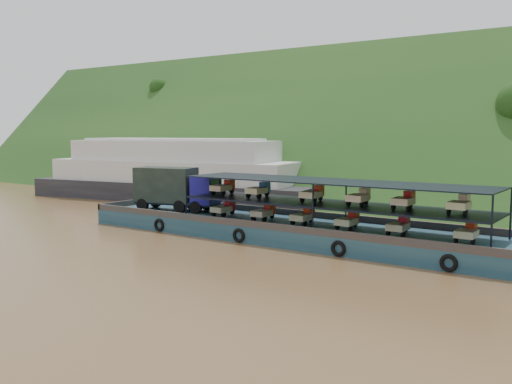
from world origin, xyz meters
The scene contains 4 objects.
ground centered at (0.00, 0.00, 0.00)m, with size 160.00×160.00×0.00m, color brown.
hillside centered at (0.00, 36.00, 0.00)m, with size 140.00×28.00×28.00m, color #183C16.
cargo_barge centered at (0.47, 1.88, 1.23)m, with size 35.00×7.18×4.92m.
passenger_ferry centered at (-22.84, 15.45, 3.13)m, with size 36.73×14.78×7.24m.
Camera 1 is at (24.20, -34.04, 8.01)m, focal length 40.00 mm.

